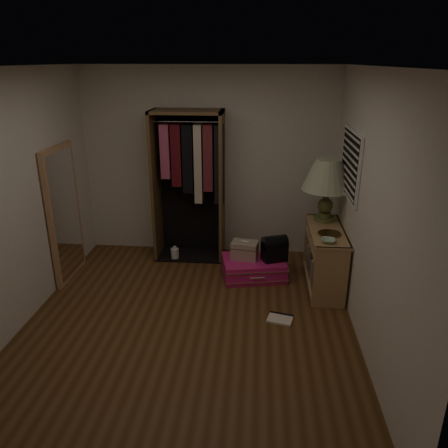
{
  "coord_description": "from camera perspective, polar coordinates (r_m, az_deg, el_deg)",
  "views": [
    {
      "loc": [
        0.71,
        -3.94,
        2.66
      ],
      "look_at": [
        0.3,
        0.95,
        0.8
      ],
      "focal_mm": 35.0,
      "sensor_mm": 36.0,
      "label": 1
    }
  ],
  "objects": [
    {
      "name": "ground",
      "position": [
        4.81,
        -4.63,
        -12.92
      ],
      "size": [
        4.0,
        4.0,
        0.0
      ],
      "primitive_type": "plane",
      "color": "#513117",
      "rests_on": "ground"
    },
    {
      "name": "room_walls",
      "position": [
        4.2,
        -4.1,
        4.68
      ],
      "size": [
        3.52,
        4.02,
        2.6
      ],
      "color": "beige",
      "rests_on": "ground"
    },
    {
      "name": "console_bookshelf",
      "position": [
        5.54,
        12.95,
        -4.02
      ],
      "size": [
        0.42,
        1.12,
        0.75
      ],
      "color": "#AC8053",
      "rests_on": "ground"
    },
    {
      "name": "open_wardrobe",
      "position": [
        5.97,
        -4.37,
        6.63
      ],
      "size": [
        0.96,
        0.5,
        2.05
      ],
      "color": "brown",
      "rests_on": "ground"
    },
    {
      "name": "floor_mirror",
      "position": [
        5.79,
        -20.13,
        1.22
      ],
      "size": [
        0.06,
        0.8,
        1.7
      ],
      "color": "tan",
      "rests_on": "ground"
    },
    {
      "name": "pink_suitcase",
      "position": [
        5.7,
        3.88,
        -5.72
      ],
      "size": [
        0.89,
        0.72,
        0.24
      ],
      "rotation": [
        0.0,
        0.0,
        0.19
      ],
      "color": "#DC1A72",
      "rests_on": "ground"
    },
    {
      "name": "train_case",
      "position": [
        5.63,
        2.72,
        -3.4
      ],
      "size": [
        0.37,
        0.28,
        0.24
      ],
      "rotation": [
        0.0,
        0.0,
        -0.17
      ],
      "color": "tan",
      "rests_on": "pink_suitcase"
    },
    {
      "name": "black_bag",
      "position": [
        5.58,
        6.61,
        -3.1
      ],
      "size": [
        0.36,
        0.29,
        0.33
      ],
      "rotation": [
        0.0,
        0.0,
        0.36
      ],
      "color": "black",
      "rests_on": "pink_suitcase"
    },
    {
      "name": "table_lamp",
      "position": [
        5.5,
        13.39,
        6.1
      ],
      "size": [
        0.69,
        0.69,
        0.78
      ],
      "rotation": [
        0.0,
        0.0,
        -0.12
      ],
      "color": "#4F582B",
      "rests_on": "console_bookshelf"
    },
    {
      "name": "brass_tray",
      "position": [
        5.21,
        13.61,
        -1.25
      ],
      "size": [
        0.31,
        0.31,
        0.02
      ],
      "rotation": [
        0.0,
        0.0,
        0.18
      ],
      "color": "olive",
      "rests_on": "console_bookshelf"
    },
    {
      "name": "ceramic_bowl",
      "position": [
        4.98,
        13.44,
        -2.13
      ],
      "size": [
        0.19,
        0.19,
        0.04
      ],
      "primitive_type": "imported",
      "rotation": [
        0.0,
        0.0,
        -0.18
      ],
      "color": "#A6C6A5",
      "rests_on": "console_bookshelf"
    },
    {
      "name": "white_jug",
      "position": [
        6.22,
        -6.43,
        -3.87
      ],
      "size": [
        0.12,
        0.12,
        0.2
      ],
      "rotation": [
        0.0,
        0.0,
        0.03
      ],
      "color": "white",
      "rests_on": "ground"
    },
    {
      "name": "floor_book",
      "position": [
        4.91,
        7.37,
        -12.09
      ],
      "size": [
        0.31,
        0.27,
        0.02
      ],
      "rotation": [
        0.0,
        0.0,
        -0.25
      ],
      "color": "#F3E6CC",
      "rests_on": "ground"
    }
  ]
}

